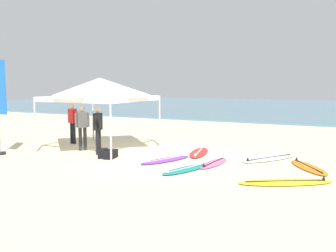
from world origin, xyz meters
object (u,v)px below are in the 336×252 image
at_px(canopy_tent, 100,87).
at_px(gear_bag_by_pole, 111,154).
at_px(surfboard_pink, 213,163).
at_px(person_black, 98,127).
at_px(banner_flag, 1,111).
at_px(gear_bag_near_tent, 103,153).
at_px(surfboard_yellow, 286,182).
at_px(surfboard_teal, 186,169).
at_px(person_grey, 82,125).
at_px(surfboard_red, 199,153).
at_px(surfboard_purple, 166,160).
at_px(surfboard_white, 269,158).
at_px(person_red, 73,120).
at_px(surfboard_orange, 308,167).

distance_m(canopy_tent, gear_bag_by_pole, 2.96).
relative_size(surfboard_pink, person_black, 1.08).
distance_m(banner_flag, gear_bag_near_tent, 3.95).
height_order(surfboard_yellow, gear_bag_by_pole, gear_bag_by_pole).
height_order(banner_flag, gear_bag_near_tent, banner_flag).
bearing_deg(surfboard_teal, person_grey, 165.38).
bearing_deg(surfboard_yellow, surfboard_red, 141.40).
relative_size(surfboard_purple, gear_bag_by_pole, 3.52).
xyz_separation_m(canopy_tent, surfboard_pink, (4.86, -0.66, -2.35)).
relative_size(banner_flag, gear_bag_by_pole, 5.67).
relative_size(surfboard_white, surfboard_red, 1.09).
bearing_deg(gear_bag_by_pole, banner_flag, -162.03).
distance_m(person_black, person_grey, 1.08).
bearing_deg(person_red, gear_bag_near_tent, -32.25).
bearing_deg(surfboard_purple, gear_bag_by_pole, -166.47).
relative_size(surfboard_white, gear_bag_by_pole, 4.06).
bearing_deg(person_black, surfboard_red, 28.98).
bearing_deg(person_black, person_grey, 160.29).
height_order(surfboard_red, gear_bag_near_tent, gear_bag_near_tent).
distance_m(canopy_tent, surfboard_white, 6.75).
relative_size(surfboard_teal, surfboard_orange, 0.95).
bearing_deg(surfboard_red, banner_flag, -151.11).
bearing_deg(banner_flag, surfboard_orange, 14.84).
xyz_separation_m(person_black, banner_flag, (-2.98, -1.64, 0.59)).
relative_size(surfboard_white, person_black, 1.42).
bearing_deg(gear_bag_by_pole, person_grey, 157.27).
xyz_separation_m(surfboard_purple, person_red, (-5.15, 1.42, 0.95)).
bearing_deg(gear_bag_near_tent, surfboard_yellow, -6.28).
xyz_separation_m(canopy_tent, surfboard_yellow, (7.29, -1.99, -2.35)).
relative_size(surfboard_white, banner_flag, 0.72).
bearing_deg(surfboard_purple, person_red, 164.61).
height_order(person_black, person_grey, same).
distance_m(surfboard_white, surfboard_orange, 1.57).
relative_size(surfboard_yellow, surfboard_red, 1.09).
xyz_separation_m(surfboard_orange, person_red, (-9.46, 0.46, 0.95)).
distance_m(surfboard_red, banner_flag, 7.19).
relative_size(surfboard_teal, banner_flag, 0.58).
distance_m(surfboard_red, person_black, 3.74).
xyz_separation_m(surfboard_teal, banner_flag, (-6.82, -0.73, 1.54)).
bearing_deg(surfboard_yellow, person_black, 170.90).
bearing_deg(surfboard_purple, canopy_tent, 165.16).
relative_size(surfboard_white, surfboard_teal, 1.23).
relative_size(canopy_tent, gear_bag_near_tent, 5.80).
bearing_deg(person_red, surfboard_white, 2.66).
xyz_separation_m(surfboard_pink, surfboard_white, (1.40, 1.58, -0.00)).
height_order(surfboard_yellow, person_red, person_red).
xyz_separation_m(person_red, person_grey, (1.44, -1.10, 0.00)).
height_order(surfboard_purple, gear_bag_by_pole, gear_bag_by_pole).
bearing_deg(surfboard_orange, person_grey, -175.39).
xyz_separation_m(canopy_tent, surfboard_orange, (7.59, 0.09, -2.35)).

